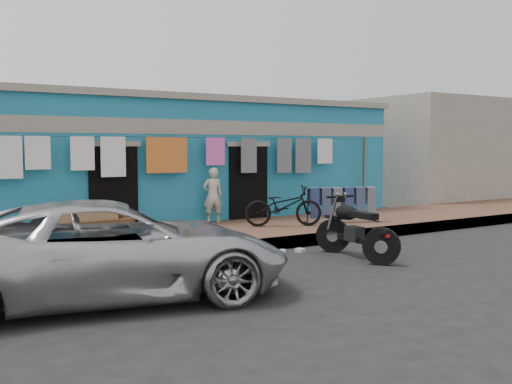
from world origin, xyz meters
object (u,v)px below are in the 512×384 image
Objects in this scene: car at (111,248)px; motorcycle at (356,228)px; seated_person at (213,195)px; jeans_rack at (342,204)px; charpoy at (87,222)px; bicycle at (283,202)px.

car reaches higher than motorcycle.
seated_person is 0.72× the size of jeans_rack.
motorcycle is (0.83, -4.18, -0.34)m from seated_person.
motorcycle is at bearing 111.11° from seated_person.
car reaches higher than jeans_rack.
charpoy is (-3.17, -0.60, -0.36)m from seated_person.
car is 4.05m from charpoy.
charpoy is (-4.00, 3.58, -0.01)m from motorcycle.
bicycle is (5.05, 3.21, 0.12)m from car.
bicycle reaches higher than motorcycle.
charpoy is at bearing 0.58° from car.
seated_person is 0.74× the size of motorcycle.
seated_person is 3.14m from jeans_rack.
seated_person is (3.93, 4.58, 0.21)m from car.
motorcycle is 5.37m from charpoy.
seated_person is at bearing -29.20° from car.
bicycle reaches higher than jeans_rack.
bicycle is 0.95× the size of jeans_rack.
jeans_rack is (2.70, -1.59, -0.23)m from seated_person.
charpoy is at bearing 140.66° from motorcycle.
seated_person is at bearing 10.76° from charpoy.
bicycle is at bearing 138.93° from seated_person.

